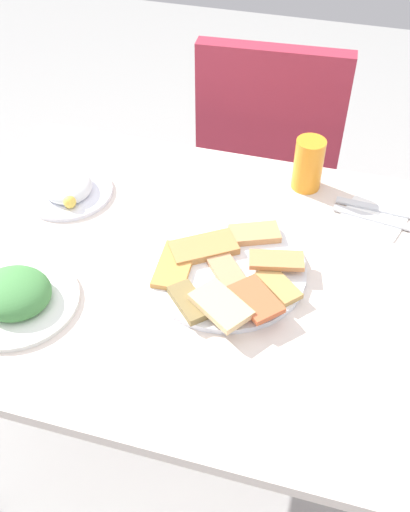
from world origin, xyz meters
TOP-DOWN VIEW (x-y plane):
  - ground_plane at (0.00, 0.00)m, footprint 6.00×6.00m
  - dining_table at (0.00, 0.00)m, footprint 1.05×0.80m
  - dining_chair at (0.03, 0.71)m, footprint 0.45×0.45m
  - pide_platter at (0.07, -0.01)m, footprint 0.32×0.33m
  - salad_plate_greens at (-0.28, -0.19)m, footprint 0.23×0.23m
  - salad_plate_rice at (-0.33, 0.14)m, footprint 0.20×0.20m
  - soda_can at (0.18, 0.31)m, footprint 0.08×0.08m
  - paper_napkin at (0.34, 0.25)m, footprint 0.16×0.16m
  - fork at (0.34, 0.23)m, footprint 0.18×0.05m
  - spoon at (0.34, 0.27)m, footprint 0.18×0.03m

SIDE VIEW (x-z plane):
  - ground_plane at x=0.00m, z-range 0.00..0.00m
  - dining_chair at x=0.03m, z-range 0.05..0.95m
  - dining_table at x=0.00m, z-range 0.27..0.97m
  - paper_napkin at x=0.34m, z-range 0.71..0.71m
  - fork at x=0.34m, z-range 0.71..0.71m
  - spoon at x=0.34m, z-range 0.71..0.71m
  - pide_platter at x=0.07m, z-range 0.70..0.74m
  - salad_plate_rice at x=-0.33m, z-range 0.70..0.75m
  - salad_plate_greens at x=-0.28m, z-range 0.69..0.76m
  - soda_can at x=0.18m, z-range 0.71..0.83m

